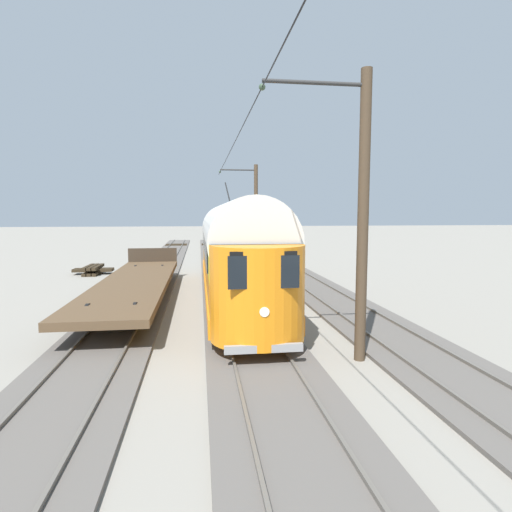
# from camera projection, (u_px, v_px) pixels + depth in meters

# --- Properties ---
(ground_plane) EXTENTS (220.00, 220.00, 0.00)m
(ground_plane) POSITION_uv_depth(u_px,v_px,m) (231.00, 292.00, 20.32)
(ground_plane) COLOR gray
(track_streetcar_siding) EXTENTS (2.80, 80.00, 0.18)m
(track_streetcar_siding) POSITION_uv_depth(u_px,v_px,m) (315.00, 288.00, 21.20)
(track_streetcar_siding) COLOR #56514C
(track_streetcar_siding) RESTS_ON ground
(track_adjacent_siding) EXTENTS (2.80, 80.00, 0.18)m
(track_adjacent_siding) POSITION_uv_depth(u_px,v_px,m) (231.00, 290.00, 20.63)
(track_adjacent_siding) COLOR #56514C
(track_adjacent_siding) RESTS_ON ground
(track_third_siding) EXTENTS (2.80, 80.00, 0.18)m
(track_third_siding) POSITION_uv_depth(u_px,v_px,m) (143.00, 292.00, 20.05)
(track_third_siding) COLOR #56514C
(track_third_siding) RESTS_ON ground
(vintage_streetcar) EXTENTS (2.65, 17.20, 5.43)m
(vintage_streetcar) POSITION_uv_depth(u_px,v_px,m) (234.00, 249.00, 18.33)
(vintage_streetcar) COLOR orange
(vintage_streetcar) RESTS_ON ground
(flatcar_adjacent) EXTENTS (2.80, 14.10, 1.60)m
(flatcar_adjacent) POSITION_uv_depth(u_px,v_px,m) (136.00, 282.00, 18.03)
(flatcar_adjacent) COLOR brown
(flatcar_adjacent) RESTS_ON ground
(catenary_pole_foreground) EXTENTS (2.80, 0.28, 7.33)m
(catenary_pole_foreground) POSITION_uv_depth(u_px,v_px,m) (255.00, 213.00, 30.24)
(catenary_pole_foreground) COLOR #423323
(catenary_pole_foreground) RESTS_ON ground
(catenary_pole_mid_near) EXTENTS (2.80, 0.28, 7.33)m
(catenary_pole_mid_near) POSITION_uv_depth(u_px,v_px,m) (360.00, 213.00, 10.47)
(catenary_pole_mid_near) COLOR #423323
(catenary_pole_mid_near) RESTS_ON ground
(overhead_wire_run) EXTENTS (2.59, 44.09, 0.18)m
(overhead_wire_run) POSITION_uv_depth(u_px,v_px,m) (260.00, 95.00, 10.56)
(overhead_wire_run) COLOR black
(overhead_wire_run) RESTS_ON ground
(spare_tie_stack) EXTENTS (2.40, 2.40, 0.54)m
(spare_tie_stack) POSITION_uv_depth(u_px,v_px,m) (93.00, 270.00, 26.31)
(spare_tie_stack) COLOR #2D2316
(spare_tie_stack) RESTS_ON ground
(track_end_bumper) EXTENTS (1.80, 0.60, 0.80)m
(track_end_bumper) POSITION_uv_depth(u_px,v_px,m) (160.00, 263.00, 28.92)
(track_end_bumper) COLOR #B2A519
(track_end_bumper) RESTS_ON ground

